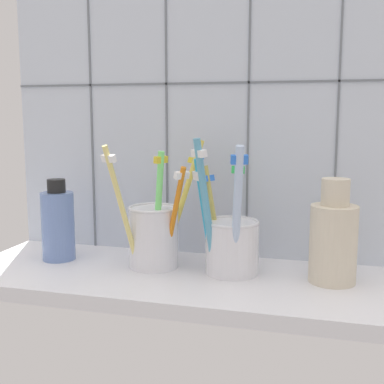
{
  "coord_description": "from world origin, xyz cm",
  "views": [
    {
      "loc": [
        17.98,
        -63.83,
        23.87
      ],
      "look_at": [
        0.0,
        2.43,
        13.2
      ],
      "focal_mm": 46.76,
      "sensor_mm": 36.0,
      "label": 1
    }
  ],
  "objects_px": {
    "toothbrush_cup_right": "(230,240)",
    "ceramic_vase": "(333,239)",
    "soap_bottle": "(58,224)",
    "toothbrush_cup_left": "(155,232)"
  },
  "relations": [
    {
      "from": "toothbrush_cup_right",
      "to": "soap_bottle",
      "type": "bearing_deg",
      "value": -179.92
    },
    {
      "from": "toothbrush_cup_right",
      "to": "ceramic_vase",
      "type": "height_order",
      "value": "toothbrush_cup_right"
    },
    {
      "from": "soap_bottle",
      "to": "toothbrush_cup_right",
      "type": "bearing_deg",
      "value": 0.08
    },
    {
      "from": "ceramic_vase",
      "to": "soap_bottle",
      "type": "bearing_deg",
      "value": -179.96
    },
    {
      "from": "ceramic_vase",
      "to": "soap_bottle",
      "type": "relative_size",
      "value": 1.12
    },
    {
      "from": "toothbrush_cup_right",
      "to": "soap_bottle",
      "type": "distance_m",
      "value": 0.26
    },
    {
      "from": "toothbrush_cup_left",
      "to": "soap_bottle",
      "type": "relative_size",
      "value": 1.49
    },
    {
      "from": "toothbrush_cup_right",
      "to": "toothbrush_cup_left",
      "type": "bearing_deg",
      "value": 178.87
    },
    {
      "from": "toothbrush_cup_left",
      "to": "toothbrush_cup_right",
      "type": "relative_size",
      "value": 0.97
    },
    {
      "from": "toothbrush_cup_right",
      "to": "ceramic_vase",
      "type": "xyz_separation_m",
      "value": [
        0.14,
        -0.0,
        0.01
      ]
    }
  ]
}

